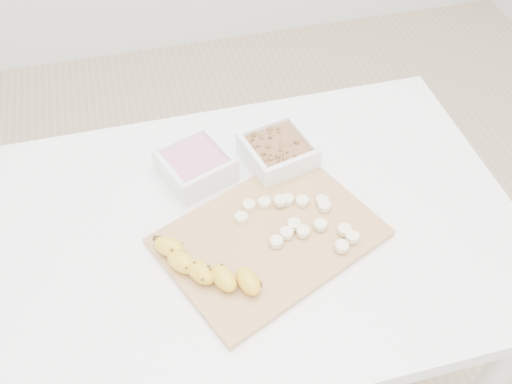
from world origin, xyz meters
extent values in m
plane|color=#C6AD89|center=(0.00, 0.00, 0.00)|extent=(3.50, 3.50, 0.00)
cube|color=white|center=(0.00, 0.00, 0.73)|extent=(1.00, 0.70, 0.04)
cylinder|color=white|center=(-0.44, 0.29, 0.35)|extent=(0.05, 0.05, 0.71)
cylinder|color=white|center=(0.44, 0.29, 0.35)|extent=(0.05, 0.05, 0.71)
cube|color=white|center=(-0.09, 0.16, 0.78)|extent=(0.16, 0.16, 0.06)
cube|color=#CC7897|center=(-0.09, 0.16, 0.78)|extent=(0.14, 0.14, 0.03)
cube|color=white|center=(0.08, 0.15, 0.78)|extent=(0.16, 0.16, 0.06)
cube|color=brown|center=(0.08, 0.15, 0.78)|extent=(0.13, 0.13, 0.03)
cube|color=tan|center=(0.01, -0.04, 0.76)|extent=(0.46, 0.40, 0.01)
cylinder|color=beige|center=(-0.03, 0.01, 0.77)|extent=(0.02, 0.02, 0.01)
cylinder|color=beige|center=(-0.01, 0.03, 0.77)|extent=(0.02, 0.02, 0.01)
cylinder|color=beige|center=(0.02, 0.03, 0.77)|extent=(0.02, 0.02, 0.01)
cylinder|color=beige|center=(0.06, 0.03, 0.77)|extent=(0.02, 0.02, 0.01)
cylinder|color=beige|center=(0.09, 0.02, 0.77)|extent=(0.02, 0.02, 0.01)
cylinder|color=beige|center=(0.13, 0.01, 0.77)|extent=(0.02, 0.02, 0.01)
cylinder|color=beige|center=(0.13, -0.01, 0.77)|extent=(0.02, 0.02, 0.01)
cylinder|color=beige|center=(0.01, -0.07, 0.77)|extent=(0.02, 0.02, 0.01)
cylinder|color=beige|center=(0.04, -0.05, 0.77)|extent=(0.02, 0.02, 0.01)
cylinder|color=beige|center=(0.07, -0.06, 0.77)|extent=(0.02, 0.02, 0.01)
cylinder|color=beige|center=(0.10, -0.05, 0.77)|extent=(0.02, 0.02, 0.01)
cylinder|color=beige|center=(0.14, -0.07, 0.78)|extent=(0.02, 0.02, 0.01)
cylinder|color=beige|center=(0.15, -0.09, 0.78)|extent=(0.02, 0.02, 0.01)
cylinder|color=beige|center=(0.12, -0.11, 0.78)|extent=(0.02, 0.02, 0.01)
cylinder|color=beige|center=(0.06, -0.04, 0.78)|extent=(0.02, 0.02, 0.01)
cylinder|color=beige|center=(0.05, 0.02, 0.78)|extent=(0.02, 0.02, 0.01)
camera|label=1|loc=(-0.18, -0.66, 1.61)|focal=40.00mm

